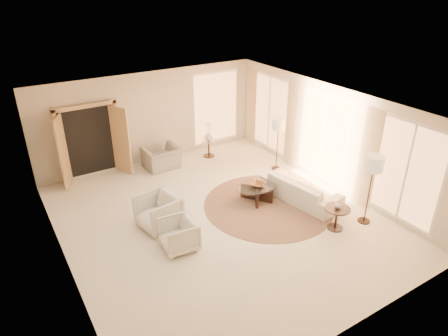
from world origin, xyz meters
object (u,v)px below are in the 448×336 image
bowl (257,185)px  end_vase (338,205)px  end_table (337,214)px  side_table (209,147)px  armchair_left (158,210)px  floor_lamp_near (279,126)px  accent_chair (162,154)px  coffee_table (257,191)px  side_vase (209,136)px  sofa (301,189)px  floor_lamp_far (374,167)px  armchair_right (179,233)px

bowl → end_vase: end_vase is taller
end_table → side_table: size_ratio=1.05×
armchair_left → floor_lamp_near: (4.25, 0.97, 0.92)m
accent_chair → coffee_table: bearing=110.6°
accent_chair → side_vase: size_ratio=3.71×
accent_chair → floor_lamp_near: 3.59m
floor_lamp_near → side_table: bearing=124.3°
side_vase → end_table: bearing=-84.6°
floor_lamp_near → end_table: bearing=-104.0°
bowl → end_vase: 2.16m
sofa → end_vase: 1.46m
floor_lamp_far → floor_lamp_near: bearing=90.0°
coffee_table → floor_lamp_far: size_ratio=0.69×
accent_chair → bowl: bearing=110.6°
end_table → floor_lamp_far: floor_lamp_far is taller
armchair_right → floor_lamp_near: size_ratio=0.47×
coffee_table → bowl: 0.20m
end_table → side_table: side_table is taller
end_table → coffee_table: bearing=112.0°
armchair_left → floor_lamp_near: floor_lamp_near is taller
armchair_left → armchair_right: bearing=-6.5°
sofa → accent_chair: (-2.29, 3.68, 0.13)m
sofa → side_table: bearing=1.2°
accent_chair → floor_lamp_near: bearing=144.9°
accent_chair → floor_lamp_far: (2.91, -5.25, 1.02)m
floor_lamp_far → coffee_table: bearing=126.5°
armchair_right → accent_chair: (1.30, 3.83, 0.07)m
armchair_left → accent_chair: 3.15m
side_vase → coffee_table: bearing=-96.1°
end_vase → floor_lamp_far: bearing=-11.7°
sofa → side_vase: (-0.65, 3.67, 0.38)m
armchair_right → end_table: 3.64m
end_table → bowl: end_table is taller
end_vase → bowl: bearing=112.0°
sofa → coffee_table: bearing=50.2°
side_table → floor_lamp_near: floor_lamp_near is taller
sofa → end_vase: size_ratio=12.81×
side_table → side_vase: 0.36m
accent_chair → side_table: (1.63, -0.01, -0.11)m
coffee_table → side_table: 3.10m
sofa → end_table: size_ratio=3.68×
armchair_right → side_vase: size_ratio=2.72×
armchair_right → floor_lamp_near: floor_lamp_near is taller
armchair_right → armchair_left: bearing=-171.8°
coffee_table → bowl: size_ratio=3.46×
armchair_right → sofa: bearing=98.3°
side_table → floor_lamp_near: size_ratio=0.35×
floor_lamp_near → floor_lamp_far: (0.00, -3.37, 0.10)m
coffee_table → side_vase: (0.33, 3.08, 0.42)m
accent_chair → floor_lamp_far: bearing=116.7°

